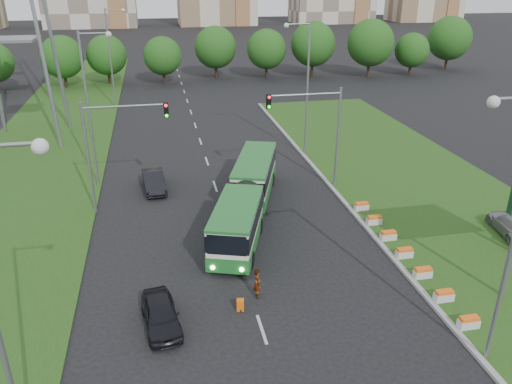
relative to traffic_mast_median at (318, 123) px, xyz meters
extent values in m
plane|color=black|center=(-4.78, -10.00, -5.35)|extent=(360.00, 360.00, 0.00)
cube|color=#224413|center=(8.22, -2.00, -5.27)|extent=(14.00, 60.00, 0.15)
cube|color=gray|center=(1.27, -2.00, -5.26)|extent=(0.30, 60.00, 0.18)
cube|color=#224413|center=(-22.78, 15.00, -5.30)|extent=(12.00, 110.00, 0.10)
cylinder|color=gray|center=(5.22, -16.00, -2.55)|extent=(0.24, 0.24, 5.60)
cylinder|color=gray|center=(1.62, 0.00, -1.35)|extent=(0.20, 0.20, 8.00)
cylinder|color=gray|center=(-1.13, 0.00, 2.25)|extent=(5.50, 0.14, 0.14)
cube|color=black|center=(-3.88, 0.00, 1.85)|extent=(0.32, 0.32, 1.00)
cylinder|color=gray|center=(-16.78, -1.00, -1.35)|extent=(0.20, 0.20, 8.00)
cylinder|color=gray|center=(-14.03, -1.00, 2.25)|extent=(5.50, 0.14, 0.14)
cube|color=black|center=(-11.28, -1.00, 1.85)|extent=(0.32, 0.32, 1.00)
cube|color=silver|center=(-6.45, -8.49, -3.67)|extent=(2.40, 6.63, 2.60)
cube|color=silver|center=(-6.45, 0.01, -3.67)|extent=(2.40, 8.07, 2.60)
cylinder|color=black|center=(-6.45, -4.60, -3.72)|extent=(2.40, 1.20, 2.40)
cube|color=#1C6528|center=(-6.45, -8.49, -4.53)|extent=(2.48, 6.68, 0.91)
cube|color=#1C6528|center=(-6.45, 0.01, -4.53)|extent=(2.48, 8.12, 0.91)
cube|color=black|center=(-6.45, -8.49, -3.24)|extent=(2.48, 6.68, 1.01)
cube|color=black|center=(-6.45, 0.01, -3.24)|extent=(2.48, 8.12, 1.01)
imported|color=black|center=(-12.50, -14.76, -4.67)|extent=(2.11, 4.18, 1.36)
imported|color=black|center=(-12.57, 2.28, -4.61)|extent=(1.95, 4.60, 1.47)
imported|color=gray|center=(-7.45, -13.36, -4.50)|extent=(0.43, 0.63, 1.69)
cube|color=orange|center=(-8.53, -14.32, -5.04)|extent=(0.37, 0.31, 0.63)
cylinder|color=black|center=(-8.53, -14.47, -5.28)|extent=(0.04, 0.15, 0.15)
camera|label=1|loc=(-11.90, -34.91, 10.39)|focal=35.00mm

